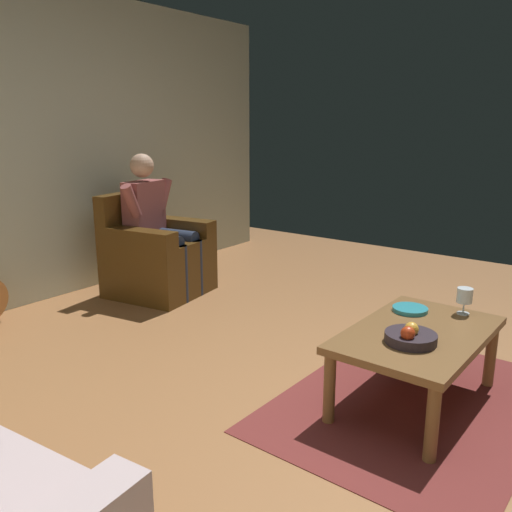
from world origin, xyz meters
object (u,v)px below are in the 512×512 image
Objects in this scene: fruit_bowl at (411,337)px; decorative_dish at (411,309)px; person_seated at (157,221)px; coffee_table at (418,341)px; wine_glass_near at (465,297)px; armchair at (156,257)px.

decorative_dish is (-0.44, -0.17, -0.02)m from fruit_bowl.
person_seated reaches higher than fruit_bowl.
wine_glass_near is at bearing 164.92° from coffee_table.
armchair is at bearing -104.69° from fruit_bowl.
fruit_bowl is (0.67, 2.55, 0.12)m from armchair.
armchair is 2.40m from decorative_dish.
armchair is 0.72× the size of person_seated.
person_seated is 2.57m from coffee_table.
wine_glass_near is (0.09, 2.64, 0.19)m from armchair.
decorative_dish is at bearing 75.34° from person_seated.
person_seated is (-0.00, 0.03, 0.32)m from armchair.
decorative_dish is (0.23, 2.38, 0.10)m from armchair.
decorative_dish is (0.23, 2.36, -0.22)m from person_seated.
armchair is at bearing -90.00° from person_seated.
coffee_table is 6.65× the size of wine_glass_near.
decorative_dish is (-0.26, -0.14, 0.07)m from coffee_table.
coffee_table is 0.31m from decorative_dish.
fruit_bowl is (0.58, -0.08, -0.07)m from wine_glass_near.
decorative_dish reaches higher than coffee_table.
armchair is 0.32m from person_seated.
fruit_bowl is at bearing -8.33° from wine_glass_near.
armchair reaches higher than decorative_dish.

